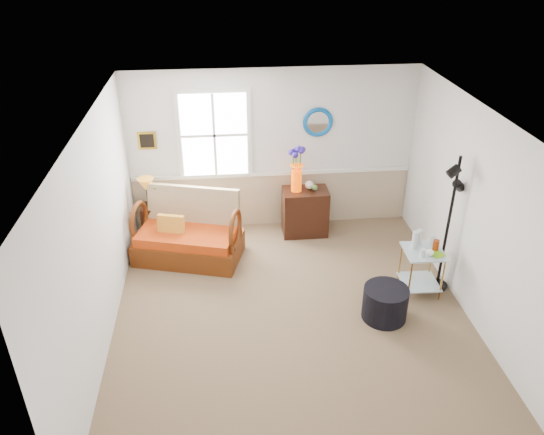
{
  "coord_description": "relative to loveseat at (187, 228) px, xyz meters",
  "views": [
    {
      "loc": [
        -0.8,
        -5.27,
        4.42
      ],
      "look_at": [
        -0.22,
        0.46,
        1.23
      ],
      "focal_mm": 35.0,
      "sensor_mm": 36.0,
      "label": 1
    }
  ],
  "objects": [
    {
      "name": "picture",
      "position": [
        -0.56,
        0.91,
        1.05
      ],
      "size": [
        0.28,
        0.03,
        0.28
      ],
      "primitive_type": "cube",
      "color": "#B68F22",
      "rests_on": "walls"
    },
    {
      "name": "floor_lamp",
      "position": [
        3.46,
        -1.1,
        0.47
      ],
      "size": [
        0.32,
        0.32,
        1.95
      ],
      "primitive_type": null,
      "rotation": [
        0.0,
        0.0,
        0.16
      ],
      "color": "black",
      "rests_on": "floor"
    },
    {
      "name": "wainscot",
      "position": [
        1.36,
        0.91,
        -0.05
      ],
      "size": [
        4.46,
        0.02,
        0.9
      ],
      "primitive_type": "cube",
      "color": "tan",
      "rests_on": "walls"
    },
    {
      "name": "loveseat",
      "position": [
        0.0,
        0.0,
        0.0
      ],
      "size": [
        1.71,
        1.25,
        1.0
      ],
      "primitive_type": null,
      "rotation": [
        0.0,
        0.0,
        -0.28
      ],
      "color": "#4F240B",
      "rests_on": "floor"
    },
    {
      "name": "mirror",
      "position": [
        2.06,
        0.91,
        1.25
      ],
      "size": [
        0.47,
        0.07,
        0.47
      ],
      "primitive_type": "torus",
      "rotation": [
        1.57,
        0.0,
        0.0
      ],
      "color": "#0D64B0",
      "rests_on": "walls"
    },
    {
      "name": "ceiling",
      "position": [
        1.36,
        -1.57,
        2.1
      ],
      "size": [
        4.5,
        5.0,
        0.01
      ],
      "primitive_type": "cube",
      "color": "white",
      "rests_on": "walls"
    },
    {
      "name": "window",
      "position": [
        0.46,
        0.9,
        1.1
      ],
      "size": [
        1.14,
        0.06,
        1.44
      ],
      "primitive_type": null,
      "color": "white",
      "rests_on": "walls"
    },
    {
      "name": "walls",
      "position": [
        1.36,
        -1.57,
        0.8
      ],
      "size": [
        4.51,
        5.01,
        2.6
      ],
      "color": "silver",
      "rests_on": "floor"
    },
    {
      "name": "potted_plant",
      "position": [
        -0.44,
        0.59,
        0.24
      ],
      "size": [
        0.41,
        0.43,
        0.28
      ],
      "primitive_type": "imported",
      "rotation": [
        0.0,
        0.0,
        -0.25
      ],
      "color": "#4B7A34",
      "rests_on": "lamp_stand"
    },
    {
      "name": "side_table",
      "position": [
        3.15,
        -1.18,
        -0.18
      ],
      "size": [
        0.52,
        0.52,
        0.65
      ],
      "primitive_type": null,
      "rotation": [
        0.0,
        0.0,
        -0.02
      ],
      "color": "#B9873B",
      "rests_on": "floor"
    },
    {
      "name": "floor",
      "position": [
        1.36,
        -1.57,
        -0.5
      ],
      "size": [
        4.5,
        5.0,
        0.01
      ],
      "primitive_type": "cube",
      "color": "brown",
      "rests_on": "ground"
    },
    {
      "name": "table_lamp",
      "position": [
        -0.61,
        0.6,
        0.33
      ],
      "size": [
        0.26,
        0.26,
        0.47
      ],
      "primitive_type": null,
      "rotation": [
        0.0,
        0.0,
        0.01
      ],
      "color": "orange",
      "rests_on": "lamp_stand"
    },
    {
      "name": "lamp_stand",
      "position": [
        -0.58,
        0.59,
        -0.2
      ],
      "size": [
        0.36,
        0.36,
        0.6
      ],
      "primitive_type": null,
      "rotation": [
        0.0,
        0.0,
        0.08
      ],
      "color": "black",
      "rests_on": "floor"
    },
    {
      "name": "throw_pillow",
      "position": [
        -0.23,
        -0.01,
        0.02
      ],
      "size": [
        0.4,
        0.2,
        0.39
      ],
      "primitive_type": null,
      "rotation": [
        0.0,
        0.0,
        -0.26
      ],
      "color": "orange",
      "rests_on": "loveseat"
    },
    {
      "name": "ottoman",
      "position": [
        2.53,
        -1.67,
        -0.28
      ],
      "size": [
        0.71,
        0.71,
        0.44
      ],
      "primitive_type": "cylinder",
      "rotation": [
        0.0,
        0.0,
        -0.29
      ],
      "color": "black",
      "rests_on": "floor"
    },
    {
      "name": "tabletop_items",
      "position": [
        3.19,
        -1.16,
        0.28
      ],
      "size": [
        0.54,
        0.54,
        0.25
      ],
      "primitive_type": null,
      "rotation": [
        0.0,
        0.0,
        0.35
      ],
      "color": "silver",
      "rests_on": "side_table"
    },
    {
      "name": "cabinet",
      "position": [
        1.84,
        0.55,
        -0.12
      ],
      "size": [
        0.71,
        0.46,
        0.76
      ],
      "primitive_type": null,
      "rotation": [
        0.0,
        0.0,
        -0.01
      ],
      "color": "black",
      "rests_on": "floor"
    },
    {
      "name": "chair_rail",
      "position": [
        1.36,
        0.9,
        0.42
      ],
      "size": [
        4.46,
        0.04,
        0.06
      ],
      "primitive_type": "cube",
      "color": "white",
      "rests_on": "walls"
    },
    {
      "name": "flower_vase",
      "position": [
        1.69,
        0.56,
        0.62
      ],
      "size": [
        0.22,
        0.22,
        0.72
      ],
      "primitive_type": null,
      "rotation": [
        0.0,
        0.0,
        -0.02
      ],
      "color": "#F34800",
      "rests_on": "cabinet"
    }
  ]
}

